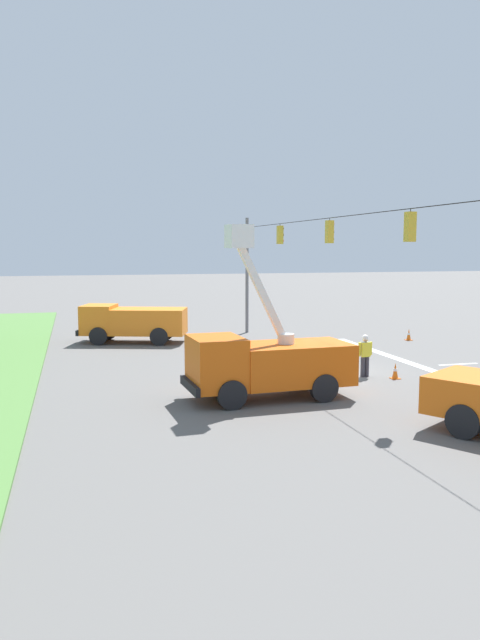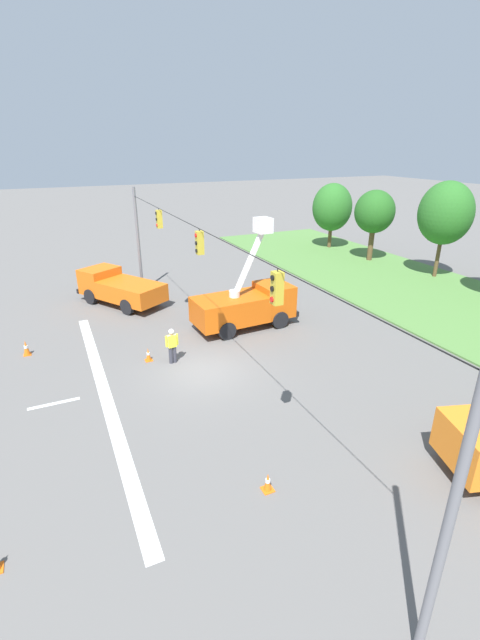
% 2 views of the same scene
% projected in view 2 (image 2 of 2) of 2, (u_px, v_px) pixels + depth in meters
% --- Properties ---
extents(ground_plane, '(200.00, 200.00, 0.00)m').
position_uv_depth(ground_plane, '(205.00, 371.00, 19.91)').
color(ground_plane, '#605E5B').
extents(grass_verge, '(56.00, 12.00, 0.10)m').
position_uv_depth(grass_verge, '(475.00, 312.00, 26.77)').
color(grass_verge, '#517F3D').
rests_on(grass_verge, ground).
extents(lane_markings, '(17.60, 15.25, 0.01)m').
position_uv_depth(lane_markings, '(68.00, 401.00, 17.61)').
color(lane_markings, silver).
rests_on(lane_markings, ground).
extents(signal_gantry, '(26.20, 0.33, 7.20)m').
position_uv_depth(signal_gantry, '(201.00, 280.00, 18.22)').
color(signal_gantry, slate).
rests_on(signal_gantry, ground).
extents(tree_far_west, '(3.83, 3.85, 6.32)m').
position_uv_depth(tree_far_west, '(332.00, 207.00, 41.87)').
color(tree_far_west, brown).
rests_on(tree_far_west, ground).
extents(tree_west, '(3.49, 3.40, 6.20)m').
position_uv_depth(tree_west, '(375.00, 212.00, 37.01)').
color(tree_west, brown).
rests_on(tree_west, ground).
extents(tree_centre, '(4.06, 3.81, 7.34)m').
position_uv_depth(tree_centre, '(445.00, 213.00, 31.96)').
color(tree_centre, brown).
rests_on(tree_centre, ground).
extents(utility_truck_bucket_lift, '(2.68, 6.01, 6.14)m').
position_uv_depth(utility_truck_bucket_lift, '(246.00, 304.00, 24.27)').
color(utility_truck_bucket_lift, '#D6560F').
rests_on(utility_truck_bucket_lift, ground).
extents(utility_truck_support_far, '(6.46, 5.29, 2.14)m').
position_uv_depth(utility_truck_support_far, '(119.00, 287.00, 27.93)').
color(utility_truck_support_far, orange).
rests_on(utility_truck_support_far, ground).
extents(road_worker, '(0.28, 0.65, 1.77)m').
position_uv_depth(road_worker, '(172.00, 344.00, 20.31)').
color(road_worker, '#383842').
rests_on(road_worker, ground).
extents(traffic_cone_foreground_left, '(0.36, 0.36, 0.66)m').
position_uv_depth(traffic_cone_foreground_left, '(148.00, 355.00, 20.77)').
color(traffic_cone_foreground_left, orange).
rests_on(traffic_cone_foreground_left, ground).
extents(traffic_cone_foreground_right, '(0.36, 0.36, 0.79)m').
position_uv_depth(traffic_cone_foreground_right, '(26.00, 348.00, 21.30)').
color(traffic_cone_foreground_right, orange).
rests_on(traffic_cone_foreground_right, ground).
extents(traffic_cone_mid_left, '(0.36, 0.36, 0.63)m').
position_uv_depth(traffic_cone_mid_left, '(268.00, 482.00, 12.97)').
color(traffic_cone_mid_left, orange).
rests_on(traffic_cone_mid_left, ground).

